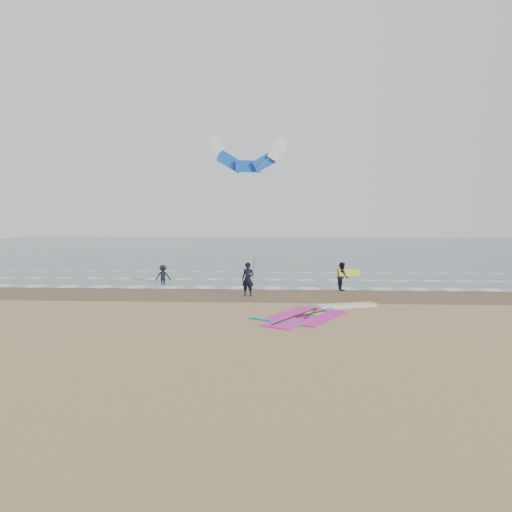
# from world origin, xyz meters

# --- Properties ---
(ground) EXTENTS (120.00, 120.00, 0.00)m
(ground) POSITION_xyz_m (0.00, 0.00, 0.00)
(ground) COLOR tan
(ground) RESTS_ON ground
(sea_water) EXTENTS (120.00, 80.00, 0.02)m
(sea_water) POSITION_xyz_m (0.00, 48.00, 0.01)
(sea_water) COLOR #47605E
(sea_water) RESTS_ON ground
(wet_sand_band) EXTENTS (120.00, 5.00, 0.01)m
(wet_sand_band) POSITION_xyz_m (0.00, 6.00, 0.00)
(wet_sand_band) COLOR brown
(wet_sand_band) RESTS_ON ground
(foam_waterline) EXTENTS (120.00, 9.15, 0.02)m
(foam_waterline) POSITION_xyz_m (0.00, 10.44, 0.03)
(foam_waterline) COLOR white
(foam_waterline) RESTS_ON ground
(windsurf_rig) EXTENTS (5.90, 5.59, 0.14)m
(windsurf_rig) POSITION_xyz_m (2.06, 1.01, 0.04)
(windsurf_rig) COLOR white
(windsurf_rig) RESTS_ON ground
(person_standing) EXTENTS (0.74, 0.57, 1.82)m
(person_standing) POSITION_xyz_m (-1.37, 5.50, 0.91)
(person_standing) COLOR black
(person_standing) RESTS_ON ground
(person_walking) EXTENTS (0.73, 0.88, 1.64)m
(person_walking) POSITION_xyz_m (3.95, 7.80, 0.82)
(person_walking) COLOR black
(person_walking) RESTS_ON ground
(person_wading) EXTENTS (1.12, 0.90, 1.51)m
(person_wading) POSITION_xyz_m (-7.28, 10.38, 0.75)
(person_wading) COLOR black
(person_wading) RESTS_ON ground
(held_pole) EXTENTS (0.17, 0.86, 1.82)m
(held_pole) POSITION_xyz_m (-1.07, 5.50, 1.33)
(held_pole) COLOR black
(held_pole) RESTS_ON ground
(carried_kiteboard) EXTENTS (1.30, 0.51, 0.39)m
(carried_kiteboard) POSITION_xyz_m (4.35, 7.70, 1.04)
(carried_kiteboard) COLOR yellow
(carried_kiteboard) RESTS_ON ground
(surf_kite) EXTENTS (8.25, 4.26, 9.22)m
(surf_kite) POSITION_xyz_m (-2.04, 14.32, 8.54)
(surf_kite) COLOR white
(surf_kite) RESTS_ON ground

